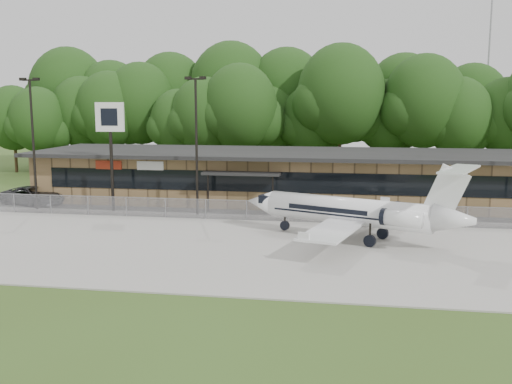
% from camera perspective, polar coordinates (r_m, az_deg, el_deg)
% --- Properties ---
extents(ground, '(160.00, 160.00, 0.00)m').
position_cam_1_polar(ground, '(26.27, -4.71, -9.68)').
color(ground, '#394C1B').
rests_on(ground, ground).
extents(apron, '(64.00, 18.00, 0.08)m').
position_cam_1_polar(apron, '(33.76, -1.41, -5.35)').
color(apron, '#9E9B93').
rests_on(apron, ground).
extents(parking_lot, '(50.00, 9.00, 0.06)m').
position_cam_1_polar(parking_lot, '(44.84, 1.33, -1.78)').
color(parking_lot, '#383835').
rests_on(parking_lot, ground).
extents(terminal, '(41.00, 11.65, 4.30)m').
position_cam_1_polar(terminal, '(48.86, 2.06, 1.66)').
color(terminal, olive).
rests_on(terminal, ground).
extents(fence, '(46.00, 0.04, 1.52)m').
position_cam_1_polar(fence, '(40.33, 0.44, -1.91)').
color(fence, gray).
rests_on(fence, ground).
extents(treeline, '(72.00, 12.00, 15.00)m').
position_cam_1_polar(treeline, '(66.42, 4.10, 8.18)').
color(treeline, '#203B12').
rests_on(treeline, ground).
extents(radio_mast, '(0.20, 0.20, 25.00)m').
position_cam_1_polar(radio_mast, '(73.97, 22.19, 11.50)').
color(radio_mast, gray).
rests_on(radio_mast, ground).
extents(light_pole_left, '(1.55, 0.30, 10.23)m').
position_cam_1_polar(light_pole_left, '(47.32, -21.43, 5.43)').
color(light_pole_left, black).
rests_on(light_pole_left, ground).
extents(light_pole_mid, '(1.55, 0.30, 10.23)m').
position_cam_1_polar(light_pole_mid, '(42.20, -5.99, 5.64)').
color(light_pole_mid, black).
rests_on(light_pole_mid, ground).
extents(business_jet, '(14.48, 12.93, 4.96)m').
position_cam_1_polar(business_jet, '(34.98, 9.97, -2.06)').
color(business_jet, white).
rests_on(business_jet, ground).
extents(suv, '(6.02, 3.99, 1.54)m').
position_cam_1_polar(suv, '(50.41, -21.42, -0.35)').
color(suv, '#343437').
rests_on(suv, ground).
extents(pole_sign, '(2.20, 0.33, 8.39)m').
position_cam_1_polar(pole_sign, '(44.72, -14.37, 6.16)').
color(pole_sign, black).
rests_on(pole_sign, ground).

